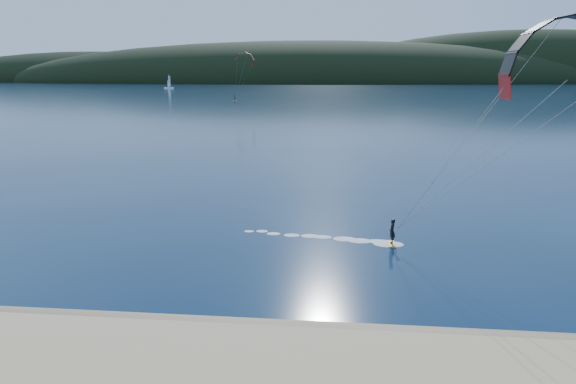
{
  "coord_description": "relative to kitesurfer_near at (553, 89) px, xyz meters",
  "views": [
    {
      "loc": [
        6.3,
        -16.0,
        10.81
      ],
      "look_at": [
        3.55,
        10.0,
        5.0
      ],
      "focal_mm": 33.05,
      "sensor_mm": 36.0,
      "label": 1
    }
  ],
  "objects": [
    {
      "name": "wet_sand",
      "position": [
        -17.09,
        -8.89,
        -10.0
      ],
      "size": [
        220.0,
        2.5,
        0.1
      ],
      "color": "#856C4D",
      "rests_on": "ground"
    },
    {
      "name": "headland",
      "position": [
        -16.46,
        731.89,
        -10.05
      ],
      "size": [
        1200.0,
        310.0,
        140.0
      ],
      "color": "black",
      "rests_on": "ground"
    },
    {
      "name": "kitesurfer_near",
      "position": [
        0.0,
        0.0,
        0.0
      ],
      "size": [
        22.3,
        7.16,
        13.44
      ],
      "color": "orange",
      "rests_on": "ground"
    },
    {
      "name": "kitesurfer_far",
      "position": [
        -51.34,
        186.94,
        5.44
      ],
      "size": [
        10.75,
        8.29,
        18.98
      ],
      "color": "orange",
      "rests_on": "ground"
    },
    {
      "name": "sailboat",
      "position": [
        -147.41,
        379.23,
        -9.22
      ],
      "size": [
        8.12,
        5.03,
        11.3
      ],
      "color": "white",
      "rests_on": "ground"
    }
  ]
}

